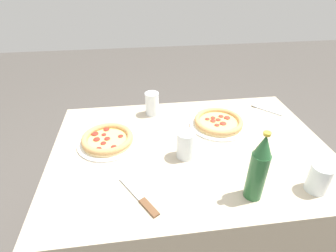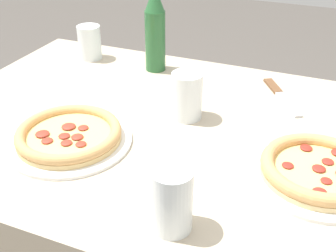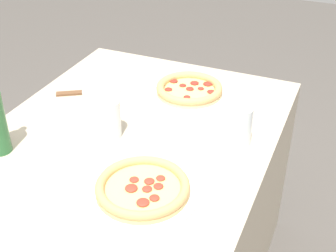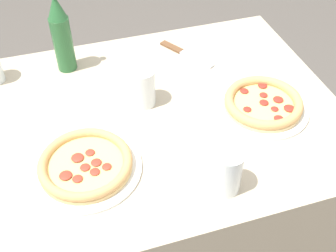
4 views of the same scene
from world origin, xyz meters
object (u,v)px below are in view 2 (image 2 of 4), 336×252
(knife, at_px, (280,95))
(glass_red_wine, at_px, (90,44))
(glass_water, at_px, (172,202))
(pizza_salami, at_px, (69,136))
(beer_bottle, at_px, (155,29))
(glass_mango_juice, at_px, (187,98))
(pizza_pepperoni, at_px, (318,170))

(knife, bearing_deg, glass_red_wine, 176.23)
(knife, bearing_deg, glass_water, -99.06)
(pizza_salami, bearing_deg, beer_bottle, 88.26)
(pizza_salami, height_order, knife, pizza_salami)
(glass_water, distance_m, glass_mango_juice, 0.40)
(pizza_salami, distance_m, glass_water, 0.37)
(pizza_salami, relative_size, glass_red_wine, 2.62)
(pizza_pepperoni, height_order, knife, pizza_pepperoni)
(glass_water, height_order, glass_mango_juice, glass_water)
(pizza_salami, xyz_separation_m, glass_red_wine, (-0.23, 0.47, 0.03))
(glass_mango_juice, bearing_deg, glass_red_wine, 149.96)
(pizza_pepperoni, height_order, glass_red_wine, glass_red_wine)
(pizza_salami, bearing_deg, glass_mango_juice, 45.79)
(glass_red_wine, bearing_deg, knife, -3.77)
(glass_mango_juice, relative_size, beer_bottle, 0.44)
(pizza_salami, bearing_deg, pizza_pepperoni, 8.31)
(pizza_salami, relative_size, glass_mango_juice, 2.40)
(pizza_pepperoni, bearing_deg, glass_red_wine, 153.28)
(glass_red_wine, relative_size, beer_bottle, 0.40)
(pizza_pepperoni, relative_size, glass_mango_juice, 2.30)
(glass_water, xyz_separation_m, beer_bottle, (-0.31, 0.63, 0.07))
(pizza_pepperoni, relative_size, glass_water, 2.24)
(glass_mango_juice, bearing_deg, pizza_salami, -134.21)
(glass_red_wine, bearing_deg, pizza_pepperoni, -26.72)
(glass_water, xyz_separation_m, glass_red_wine, (-0.55, 0.64, -0.01))
(pizza_salami, xyz_separation_m, knife, (0.42, 0.43, -0.02))
(pizza_pepperoni, relative_size, pizza_salami, 0.95)
(pizza_pepperoni, distance_m, glass_water, 0.33)
(pizza_pepperoni, height_order, pizza_salami, pizza_pepperoni)
(glass_red_wine, relative_size, knife, 0.54)
(pizza_pepperoni, height_order, glass_mango_juice, glass_mango_juice)
(glass_mango_juice, xyz_separation_m, knife, (0.21, 0.21, -0.05))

